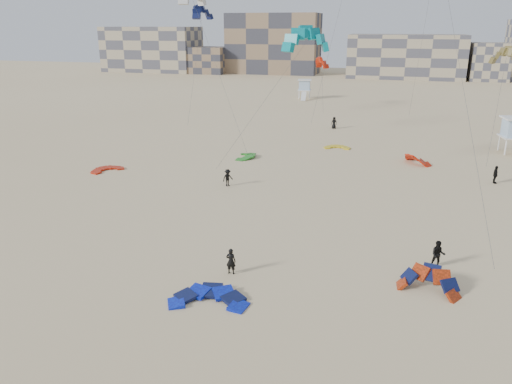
# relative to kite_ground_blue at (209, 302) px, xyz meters

# --- Properties ---
(ground) EXTENTS (320.00, 320.00, 0.00)m
(ground) POSITION_rel_kite_ground_blue_xyz_m (0.77, 1.56, 0.00)
(ground) COLOR beige
(ground) RESTS_ON ground
(kite_ground_blue) EXTENTS (4.65, 4.83, 1.37)m
(kite_ground_blue) POSITION_rel_kite_ground_blue_xyz_m (0.00, 0.00, 0.00)
(kite_ground_blue) COLOR #0630E2
(kite_ground_blue) RESTS_ON ground
(kite_ground_orange) EXTENTS (4.09, 4.11, 3.43)m
(kite_ground_orange) POSITION_rel_kite_ground_blue_xyz_m (11.80, 4.51, 0.00)
(kite_ground_orange) COLOR #F43811
(kite_ground_orange) RESTS_ON ground
(kite_ground_red) EXTENTS (4.49, 4.44, 0.59)m
(kite_ground_red) POSITION_rel_kite_ground_blue_xyz_m (-19.68, 21.81, 0.00)
(kite_ground_red) COLOR red
(kite_ground_red) RESTS_ON ground
(kite_ground_green) EXTENTS (3.76, 3.56, 1.31)m
(kite_ground_green) POSITION_rel_kite_ground_blue_xyz_m (-7.20, 31.04, 0.00)
(kite_ground_green) COLOR #219020
(kite_ground_green) RESTS_ON ground
(kite_ground_red_far) EXTENTS (4.70, 4.66, 3.06)m
(kite_ground_red_far) POSITION_rel_kite_ground_blue_xyz_m (11.91, 33.60, 0.00)
(kite_ground_red_far) COLOR red
(kite_ground_red_far) RESTS_ON ground
(kite_ground_yellow) EXTENTS (3.14, 3.29, 0.55)m
(kite_ground_yellow) POSITION_rel_kite_ground_blue_xyz_m (2.53, 38.40, 0.00)
(kite_ground_yellow) COLOR yellow
(kite_ground_yellow) RESTS_ON ground
(kitesurfer_main) EXTENTS (0.62, 0.41, 1.68)m
(kitesurfer_main) POSITION_rel_kite_ground_blue_xyz_m (0.16, 3.48, 0.84)
(kitesurfer_main) COLOR black
(kitesurfer_main) RESTS_ON ground
(kitesurfer_b) EXTENTS (0.89, 0.71, 1.80)m
(kitesurfer_b) POSITION_rel_kite_ground_blue_xyz_m (12.47, 7.76, 0.90)
(kitesurfer_b) COLOR black
(kitesurfer_b) RESTS_ON ground
(kitesurfer_c) EXTENTS (1.15, 1.21, 1.65)m
(kitesurfer_c) POSITION_rel_kite_ground_blue_xyz_m (-5.68, 20.19, 0.83)
(kitesurfer_c) COLOR black
(kitesurfer_c) RESTS_ON ground
(kitesurfer_d) EXTENTS (0.55, 1.07, 1.74)m
(kitesurfer_d) POSITION_rel_kite_ground_blue_xyz_m (18.99, 27.93, 0.87)
(kitesurfer_d) COLOR black
(kitesurfer_d) RESTS_ON ground
(kitesurfer_e) EXTENTS (0.94, 0.72, 1.72)m
(kitesurfer_e) POSITION_rel_kite_ground_blue_xyz_m (0.58, 50.78, 0.86)
(kitesurfer_e) COLOR black
(kitesurfer_e) RESTS_ON ground
(kite_fly_teal_a) EXTENTS (11.25, 6.00, 13.73)m
(kite_fly_teal_a) POSITION_rel_kite_ground_blue_xyz_m (0.66, 24.87, 13.10)
(kite_fly_teal_a) COLOR #02979C
(kite_fly_teal_a) RESTS_ON ground
(kite_fly_olive) EXTENTS (4.93, 8.50, 11.75)m
(kite_fly_olive) POSITION_rel_kite_ground_blue_xyz_m (19.85, 36.19, 11.36)
(kite_fly_olive) COLOR brown
(kite_fly_olive) RESTS_ON ground
(kite_fly_navy) EXTENTS (4.99, 11.61, 16.90)m
(kite_fly_navy) POSITION_rel_kite_ground_blue_xyz_m (-20.10, 51.75, 16.19)
(kite_fly_navy) COLOR #0E1246
(kite_fly_navy) RESTS_ON ground
(kite_fly_red) EXTENTS (5.11, 13.75, 8.56)m
(kite_fly_red) POSITION_rel_kite_ground_blue_xyz_m (-4.23, 68.91, 8.00)
(kite_fly_red) COLOR red
(kite_fly_red) RESTS_ON ground
(lifeguard_tower_far) EXTENTS (3.07, 5.51, 3.91)m
(lifeguard_tower_far) POSITION_rel_kite_ground_blue_xyz_m (-9.31, 80.70, 1.94)
(lifeguard_tower_far) COLOR white
(lifeguard_tower_far) RESTS_ON ground
(condo_west_a) EXTENTS (30.00, 15.00, 14.00)m
(condo_west_a) POSITION_rel_kite_ground_blue_xyz_m (-69.23, 131.56, 7.00)
(condo_west_a) COLOR tan
(condo_west_a) RESTS_ON ground
(condo_west_b) EXTENTS (28.00, 14.00, 18.00)m
(condo_west_b) POSITION_rel_kite_ground_blue_xyz_m (-29.23, 135.56, 9.00)
(condo_west_b) COLOR #856B50
(condo_west_b) RESTS_ON ground
(condo_mid) EXTENTS (32.00, 16.00, 12.00)m
(condo_mid) POSITION_rel_kite_ground_blue_xyz_m (10.77, 131.56, 6.00)
(condo_mid) COLOR tan
(condo_mid) RESTS_ON ground
(condo_fill_left) EXTENTS (12.00, 10.00, 8.00)m
(condo_fill_left) POSITION_rel_kite_ground_blue_xyz_m (-49.23, 129.56, 4.00)
(condo_fill_left) COLOR #856B50
(condo_fill_left) RESTS_ON ground
(condo_fill_right) EXTENTS (10.00, 10.00, 10.00)m
(condo_fill_right) POSITION_rel_kite_ground_blue_xyz_m (32.77, 129.56, 5.00)
(condo_fill_right) COLOR tan
(condo_fill_right) RESTS_ON ground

